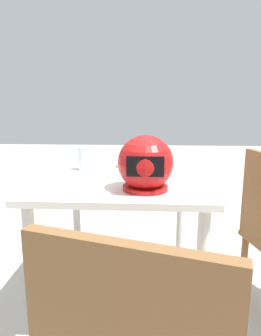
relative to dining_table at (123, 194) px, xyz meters
name	(u,v)px	position (x,y,z in m)	size (l,w,h in m)	color
ground_plane	(123,301)	(0.00, 0.00, -0.65)	(14.00, 14.00, 0.00)	#B2ADA3
dining_table	(123,194)	(0.00, 0.00, 0.00)	(0.84, 0.92, 0.75)	beige
pizza_plate	(137,167)	(-0.07, -0.19, 0.11)	(0.30, 0.30, 0.01)	white
pizza	(137,164)	(-0.07, -0.18, 0.13)	(0.25, 0.25, 0.05)	tan
motorcycle_helmet	(145,164)	(-0.12, 0.27, 0.22)	(0.24, 0.24, 0.24)	#B21414
drinking_glass	(85,159)	(0.23, -0.12, 0.17)	(0.07, 0.07, 0.13)	silver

